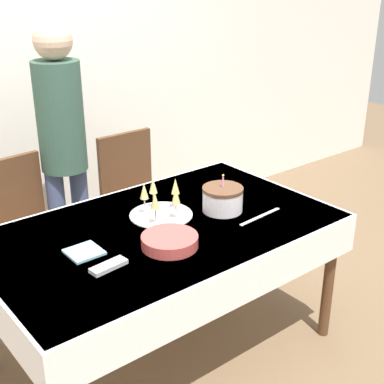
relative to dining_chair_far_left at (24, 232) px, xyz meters
name	(u,v)px	position (x,y,z in m)	size (l,w,h in m)	color
ground_plane	(165,350)	(0.40, -0.85, -0.53)	(12.00, 12.00, 0.00)	brown
wall_back	(26,68)	(0.40, 0.67, 0.82)	(8.00, 0.05, 2.70)	silver
dining_table	(162,244)	(0.40, -0.85, 0.14)	(1.76, 1.07, 0.77)	white
dining_chair_far_left	(24,232)	(0.00, 0.00, 0.00)	(0.46, 0.46, 0.96)	#51331E
dining_chair_far_right	(135,198)	(0.79, 0.00, 0.00)	(0.42, 0.42, 0.96)	#51331E
birthday_cake	(223,199)	(0.76, -0.90, 0.31)	(0.22, 0.22, 0.21)	white
champagne_tray	(161,202)	(0.47, -0.75, 0.32)	(0.33, 0.33, 0.18)	silver
plate_stack_main	(170,241)	(0.30, -1.05, 0.27)	(0.27, 0.27, 0.06)	#CC4C47
cake_knife	(260,217)	(0.86, -1.08, 0.25)	(0.30, 0.04, 0.00)	silver
fork_pile	(109,266)	(-0.02, -1.03, 0.25)	(0.18, 0.08, 0.02)	silver
napkin_pile	(85,252)	(-0.04, -0.86, 0.25)	(0.15, 0.15, 0.01)	#8CC6E0
person_standing	(62,136)	(0.33, 0.07, 0.51)	(0.28, 0.28, 1.70)	#3F4C72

